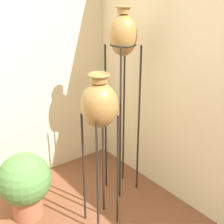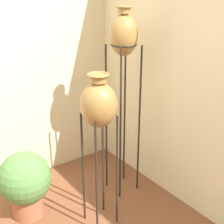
{
  "view_description": "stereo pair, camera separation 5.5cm",
  "coord_description": "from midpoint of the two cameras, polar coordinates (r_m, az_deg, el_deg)",
  "views": [
    {
      "loc": [
        -0.54,
        -1.43,
        2.1
      ],
      "look_at": [
        1.1,
        0.71,
        1.02
      ],
      "focal_mm": 50.0,
      "sensor_mm": 36.0,
      "label": 1
    },
    {
      "loc": [
        -0.49,
        -1.47,
        2.1
      ],
      "look_at": [
        1.1,
        0.71,
        1.02
      ],
      "focal_mm": 50.0,
      "sensor_mm": 36.0,
      "label": 2
    }
  ],
  "objects": [
    {
      "name": "vase_stand_medium",
      "position": [
        2.59,
        -1.83,
        0.95
      ],
      "size": [
        0.31,
        0.31,
        1.46
      ],
      "color": "#28231E",
      "rests_on": "ground_plane"
    },
    {
      "name": "vase_stand_tall",
      "position": [
        3.01,
        2.68,
        12.65
      ],
      "size": [
        0.27,
        0.27,
        1.95
      ],
      "color": "#28231E",
      "rests_on": "ground_plane"
    },
    {
      "name": "potted_plant",
      "position": [
        3.15,
        -15.13,
        -12.23
      ],
      "size": [
        0.51,
        0.51,
        0.67
      ],
      "color": "#B26647",
      "rests_on": "ground_plane"
    },
    {
      "name": "wall_right",
      "position": [
        2.78,
        20.29,
        4.8
      ],
      "size": [
        0.06,
        7.4,
        2.7
      ],
      "color": "beige",
      "rests_on": "ground_plane"
    }
  ]
}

